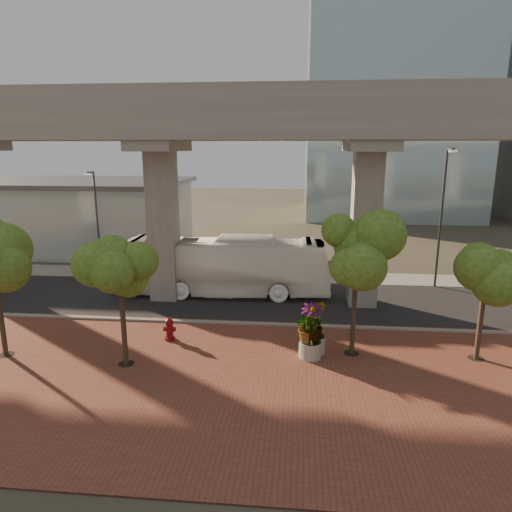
# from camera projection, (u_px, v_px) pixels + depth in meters

# --- Properties ---
(ground) EXTENTS (160.00, 160.00, 0.00)m
(ground) POSITION_uv_depth(u_px,v_px,m) (259.00, 312.00, 26.12)
(ground) COLOR #343026
(ground) RESTS_ON ground
(brick_plaza) EXTENTS (70.00, 13.00, 0.06)m
(brick_plaza) POSITION_uv_depth(u_px,v_px,m) (242.00, 381.00, 18.37)
(brick_plaza) COLOR brown
(brick_plaza) RESTS_ON ground
(asphalt_road) EXTENTS (90.00, 8.00, 0.04)m
(asphalt_road) POSITION_uv_depth(u_px,v_px,m) (262.00, 301.00, 28.05)
(asphalt_road) COLOR black
(asphalt_road) RESTS_ON ground
(curb_strip) EXTENTS (70.00, 0.25, 0.16)m
(curb_strip) POSITION_uv_depth(u_px,v_px,m) (256.00, 324.00, 24.17)
(curb_strip) COLOR gray
(curb_strip) RESTS_ON ground
(far_sidewalk) EXTENTS (90.00, 3.00, 0.06)m
(far_sidewalk) POSITION_uv_depth(u_px,v_px,m) (268.00, 276.00, 33.38)
(far_sidewalk) COLOR gray
(far_sidewalk) RESTS_ON ground
(transit_viaduct) EXTENTS (72.00, 5.60, 12.40)m
(transit_viaduct) POSITION_uv_depth(u_px,v_px,m) (262.00, 182.00, 26.37)
(transit_viaduct) COLOR gray
(transit_viaduct) RESTS_ON ground
(station_pavilion) EXTENTS (23.00, 13.00, 6.30)m
(station_pavilion) POSITION_uv_depth(u_px,v_px,m) (62.00, 213.00, 42.71)
(station_pavilion) COLOR #A7BABF
(station_pavilion) RESTS_ON ground
(transit_bus) EXTENTS (13.33, 3.39, 3.70)m
(transit_bus) POSITION_uv_depth(u_px,v_px,m) (224.00, 267.00, 28.93)
(transit_bus) COLOR white
(transit_bus) RESTS_ON ground
(fire_hydrant) EXTENTS (0.57, 0.52, 1.15)m
(fire_hydrant) POSITION_uv_depth(u_px,v_px,m) (170.00, 329.00, 22.17)
(fire_hydrant) COLOR maroon
(fire_hydrant) RESTS_ON ground
(planter_front) EXTENTS (1.98, 1.98, 2.18)m
(planter_front) POSITION_uv_depth(u_px,v_px,m) (309.00, 330.00, 20.12)
(planter_front) COLOR #AFA99E
(planter_front) RESTS_ON ground
(planter_right) EXTENTS (2.36, 2.36, 2.52)m
(planter_right) POSITION_uv_depth(u_px,v_px,m) (311.00, 325.00, 20.04)
(planter_right) COLOR #9B948C
(planter_right) RESTS_ON ground
(planter_left) EXTENTS (2.29, 2.29, 2.52)m
(planter_left) POSITION_uv_depth(u_px,v_px,m) (315.00, 321.00, 20.56)
(planter_left) COLOR gray
(planter_left) RESTS_ON ground
(street_tree_near_west) EXTENTS (3.38, 3.38, 5.65)m
(street_tree_near_west) POSITION_uv_depth(u_px,v_px,m) (120.00, 273.00, 18.85)
(street_tree_near_west) COLOR #3E3123
(street_tree_near_west) RESTS_ON ground
(street_tree_near_east) EXTENTS (3.57, 3.57, 6.34)m
(street_tree_near_east) POSITION_uv_depth(u_px,v_px,m) (357.00, 253.00, 19.71)
(street_tree_near_east) COLOR #3E3123
(street_tree_near_east) RESTS_ON ground
(street_tree_far_east) EXTENTS (3.31, 3.31, 5.41)m
(street_tree_far_east) POSITION_uv_depth(u_px,v_px,m) (486.00, 275.00, 19.41)
(street_tree_far_east) COLOR #3E3123
(street_tree_far_east) RESTS_ON ground
(streetlamp_west) EXTENTS (0.37, 1.09, 7.55)m
(streetlamp_west) POSITION_uv_depth(u_px,v_px,m) (96.00, 216.00, 32.65)
(streetlamp_west) COLOR #323238
(streetlamp_west) RESTS_ON ground
(streetlamp_east) EXTENTS (0.45, 1.33, 9.15)m
(streetlamp_east) POSITION_uv_depth(u_px,v_px,m) (442.00, 209.00, 29.57)
(streetlamp_east) COLOR #2D2D32
(streetlamp_east) RESTS_ON ground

